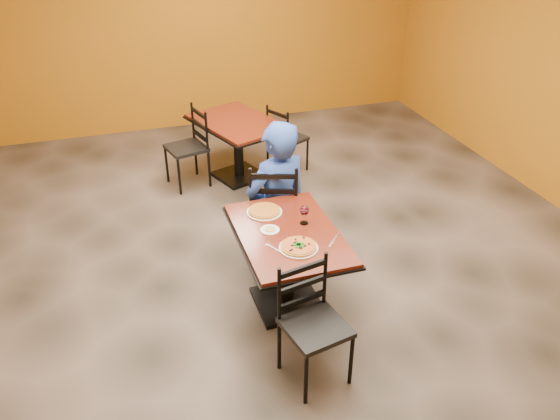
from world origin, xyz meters
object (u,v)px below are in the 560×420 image
object	(u,v)px
chair_second_left	(186,148)
pizza_far	(264,210)
table_main	(288,252)
side_plate	(270,230)
wine_glass	(304,214)
diner	(277,191)
table_second	(238,136)
pizza_main	(299,246)
chair_main_near	(316,328)
chair_main_far	(274,206)
plate_main	(299,248)
chair_second_right	(288,138)
plate_far	(264,212)

from	to	relation	value
chair_second_left	pizza_far	distance (m)	2.23
table_main	side_plate	world-z (taller)	side_plate
wine_glass	diner	bearing A→B (deg)	91.46
table_second	side_plate	bearing A→B (deg)	-97.83
side_plate	diner	bearing A→B (deg)	68.13
chair_second_left	pizza_main	world-z (taller)	chair_second_left
chair_main_near	pizza_far	size ratio (longest dim) A/B	3.36
table_main	chair_main_far	world-z (taller)	chair_main_far
chair_second_left	side_plate	size ratio (longest dim) A/B	5.96
chair_second_left	pizza_main	size ratio (longest dim) A/B	3.36
chair_second_left	wine_glass	size ratio (longest dim) A/B	5.30
diner	pizza_main	world-z (taller)	diner
plate_main	pizza_main	bearing A→B (deg)	0.00
chair_main_near	chair_second_right	world-z (taller)	chair_main_near
side_plate	pizza_main	bearing A→B (deg)	-66.61
chair_second_right	wine_glass	size ratio (longest dim) A/B	4.88
side_plate	plate_main	bearing A→B (deg)	-66.61
pizza_far	table_second	bearing A→B (deg)	82.13
wine_glass	pizza_main	bearing A→B (deg)	-116.32
chair_second_right	chair_second_left	bearing A→B (deg)	63.62
chair_main_near	pizza_main	size ratio (longest dim) A/B	3.31
side_plate	chair_second_right	bearing A→B (deg)	68.38
table_main	chair_second_right	distance (m)	2.68
table_main	diner	distance (m)	0.82
table_second	chair_second_left	xyz separation A→B (m)	(-0.64, 0.00, -0.08)
chair_main_near	chair_main_far	world-z (taller)	chair_main_far
chair_main_far	diner	bearing A→B (deg)	124.09
plate_far	pizza_far	bearing A→B (deg)	180.00
chair_main_near	wine_glass	size ratio (longest dim) A/B	5.22
pizza_far	wine_glass	distance (m)	0.39
side_plate	wine_glass	distance (m)	0.32
chair_main_far	wine_glass	xyz separation A→B (m)	(0.03, -0.75, 0.33)
wine_glass	plate_far	bearing A→B (deg)	134.23
plate_main	side_plate	bearing A→B (deg)	113.39
diner	chair_second_right	bearing A→B (deg)	-127.35
plate_far	pizza_far	size ratio (longest dim) A/B	1.11
chair_second_right	side_plate	size ratio (longest dim) A/B	5.48
side_plate	table_second	bearing A→B (deg)	82.17
chair_second_right	plate_far	xyz separation A→B (m)	(-0.94, -2.18, 0.32)
chair_second_left	chair_main_far	bearing A→B (deg)	4.46
side_plate	wine_glass	world-z (taller)	wine_glass
chair_main_near	wine_glass	world-z (taller)	chair_main_near
plate_main	pizza_main	size ratio (longest dim) A/B	1.09
plate_main	wine_glass	distance (m)	0.39
diner	pizza_main	size ratio (longest dim) A/B	4.95
table_second	plate_far	size ratio (longest dim) A/B	4.58
diner	plate_far	size ratio (longest dim) A/B	4.53
chair_second_left	chair_main_near	bearing A→B (deg)	-8.13
plate_main	pizza_far	xyz separation A→B (m)	(-0.10, 0.61, 0.02)
table_main	chair_main_far	distance (m)	0.85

